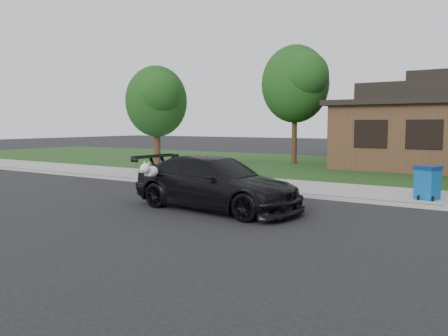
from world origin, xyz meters
The scene contains 8 objects.
ground centered at (0.00, 0.00, 0.00)m, with size 120.00×120.00×0.00m, color black.
sidewalk centered at (0.00, 5.00, 0.06)m, with size 60.00×3.00×0.12m, color gray.
curb centered at (0.00, 3.50, 0.06)m, with size 60.00×0.12×0.12m, color gray.
lawn centered at (0.00, 13.00, 0.07)m, with size 60.00×13.00×0.13m, color #193814.
sedan centered at (-1.47, 0.51, 0.71)m, with size 5.01×2.54×1.41m.
recycling_bin centered at (3.20, 4.39, 0.60)m, with size 0.75×0.75×0.95m.
tree_0 centered at (-4.34, 12.88, 4.48)m, with size 3.78×3.60×6.34m.
tree_2 centered at (-7.38, 5.11, 3.27)m, with size 2.73×2.60×4.59m.
Camera 1 is at (4.80, -9.10, 2.24)m, focal length 35.00 mm.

